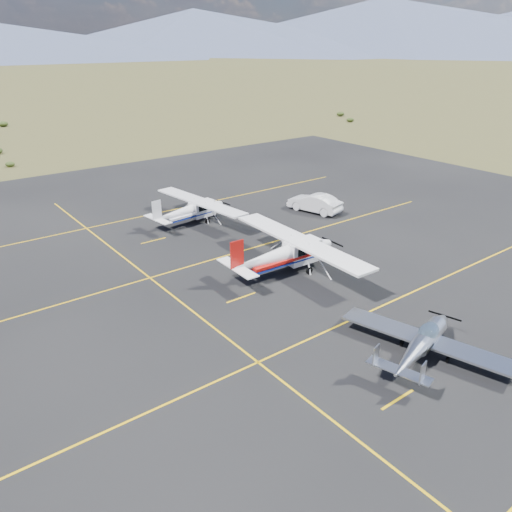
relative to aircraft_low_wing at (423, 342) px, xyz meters
name	(u,v)px	position (x,y,z in m)	size (l,w,h in m)	color
ground	(379,338)	(-0.20, 2.29, -0.86)	(1600.00, 1600.00, 0.00)	#383D1C
apron	(287,286)	(-0.20, 9.29, -0.86)	(72.00, 72.00, 0.02)	black
aircraft_low_wing	(423,342)	(0.00, 0.00, 0.00)	(6.08, 8.29, 1.80)	silver
aircraft_cessna	(285,253)	(1.00, 10.89, 0.45)	(6.98, 11.68, 2.96)	white
aircraft_plain	(190,210)	(0.92, 22.41, 0.26)	(6.07, 10.05, 2.54)	white
sedan	(315,203)	(10.78, 18.56, -0.08)	(1.63, 4.68, 1.54)	silver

